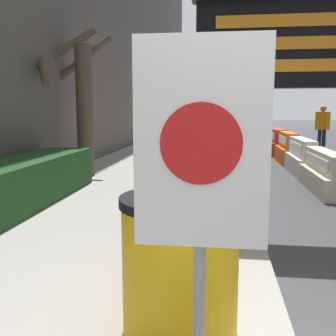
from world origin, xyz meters
The scene contains 15 objects.
hedge_strip centered at (-3.52, 3.62, 0.49)m, with size 0.90×4.23×0.70m.
bare_tree centered at (-3.58, 6.55, 1.87)m, with size 1.64×2.33×3.37m.
barrel_drum_foreground centered at (-0.75, 0.61, 0.59)m, with size 0.79×0.79×0.91m.
barrel_drum_middle centered at (-0.81, 1.55, 0.59)m, with size 0.79×0.79×0.91m.
warning_sign centered at (-0.60, 0.00, 1.34)m, with size 0.64×0.08×1.80m.
message_board centered at (0.42, 3.55, 2.42)m, with size 2.64×0.36×3.07m.
jersey_barrier_cream centered at (1.54, 6.10, 0.35)m, with size 0.55×2.17×0.79m.
jersey_barrier_white centered at (1.54, 8.33, 0.39)m, with size 0.53×1.94×0.87m.
jersey_barrier_orange_far centered at (1.54, 10.39, 0.40)m, with size 0.56×1.71×0.91m.
jersey_barrier_red_striped centered at (1.54, 12.81, 0.40)m, with size 0.65×2.09×0.90m.
traffic_cone_near centered at (1.70, 10.53, 0.29)m, with size 0.33×0.33×0.59m.
traffic_cone_mid centered at (1.56, 9.05, 0.28)m, with size 0.32×0.32×0.57m.
traffic_cone_far centered at (1.76, 15.90, 0.38)m, with size 0.43×0.43×0.77m.
traffic_light_near_curb centered at (0.83, 17.96, 2.76)m, with size 0.28×0.45×3.80m.
pedestrian_worker centered at (3.27, 13.51, 1.03)m, with size 0.52×0.51×1.74m.
Camera 1 is at (-0.51, -1.83, 1.60)m, focal length 42.00 mm.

